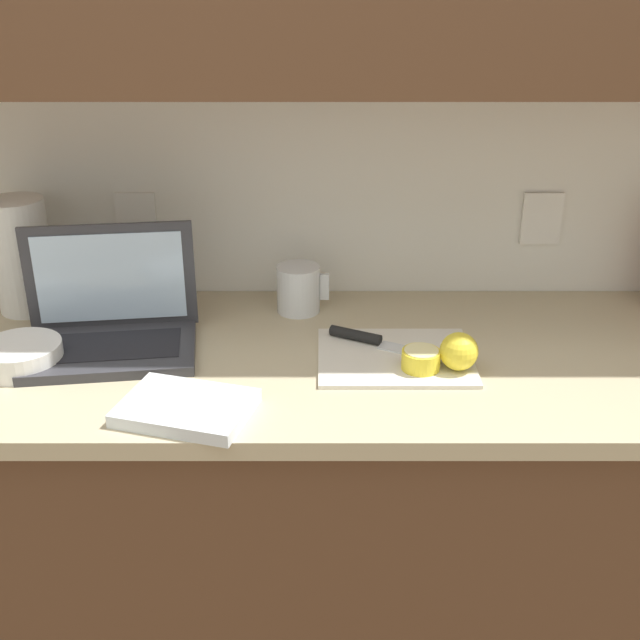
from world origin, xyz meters
TOP-DOWN VIEW (x-y plane):
  - wall_back at (0.00, 0.25)m, footprint 5.20×0.38m
  - counter_unit at (-0.02, 0.00)m, footprint 2.32×0.64m
  - laptop at (-0.23, 0.04)m, footprint 0.36×0.26m
  - cutting_board at (0.34, -0.02)m, footprint 0.30×0.24m
  - knife at (0.30, 0.03)m, footprint 0.28×0.16m
  - lemon_half_cut at (0.38, -0.08)m, footprint 0.07×0.07m
  - lemon_whole_beside at (0.45, -0.08)m, footprint 0.07×0.07m
  - measuring_cup at (0.14, 0.21)m, footprint 0.12×0.10m
  - bowl_white at (-0.38, -0.06)m, footprint 0.15×0.15m
  - paper_towel_roll at (-0.46, 0.22)m, footprint 0.13×0.13m
  - dish_towel at (-0.04, -0.23)m, footprint 0.26×0.21m

SIDE VIEW (x-z plane):
  - counter_unit at x=-0.02m, z-range 0.01..0.94m
  - cutting_board at x=0.34m, z-range 0.93..0.94m
  - dish_towel at x=-0.04m, z-range 0.93..0.95m
  - knife at x=0.30m, z-range 0.93..0.96m
  - bowl_white at x=-0.38m, z-range 0.93..0.98m
  - lemon_half_cut at x=0.38m, z-range 0.94..0.98m
  - lemon_whole_beside at x=0.45m, z-range 0.94..1.01m
  - measuring_cup at x=0.14m, z-range 0.93..1.03m
  - laptop at x=-0.23m, z-range 0.87..1.10m
  - paper_towel_roll at x=-0.46m, z-range 0.93..1.18m
  - wall_back at x=0.00m, z-range 0.26..2.86m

